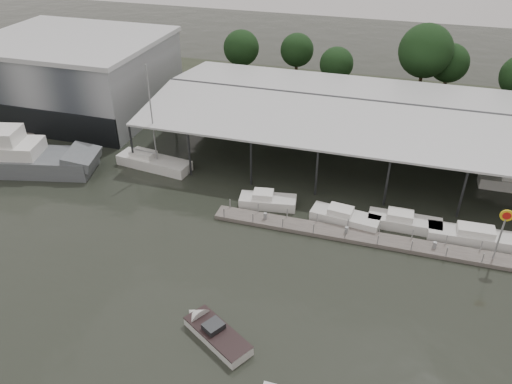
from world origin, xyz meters
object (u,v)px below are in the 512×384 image
(shell_fuel_sign, at_px, (503,226))
(white_sailboat, at_px, (153,162))
(grey_trawler, at_px, (17,158))
(speedboat_underway, at_px, (213,332))

(shell_fuel_sign, xyz_separation_m, white_sailboat, (-36.75, 6.94, -3.28))
(grey_trawler, xyz_separation_m, white_sailboat, (14.74, 5.13, -0.93))
(grey_trawler, relative_size, speedboat_underway, 1.21)
(grey_trawler, bearing_deg, speedboat_underway, -42.23)
(shell_fuel_sign, xyz_separation_m, speedboat_underway, (-20.70, -15.12, -3.53))
(grey_trawler, height_order, white_sailboat, white_sailboat)
(shell_fuel_sign, bearing_deg, white_sailboat, 169.30)
(grey_trawler, distance_m, speedboat_underway, 35.15)
(grey_trawler, xyz_separation_m, speedboat_underway, (30.78, -16.94, -1.19))
(grey_trawler, bearing_deg, shell_fuel_sign, -15.43)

